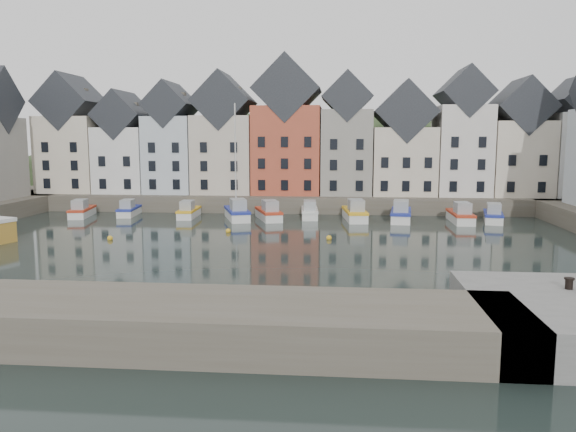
# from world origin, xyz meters

# --- Properties ---
(ground) EXTENTS (260.00, 260.00, 0.00)m
(ground) POSITION_xyz_m (0.00, 0.00, 0.00)
(ground) COLOR black
(ground) RESTS_ON ground
(far_quay) EXTENTS (90.00, 16.00, 2.00)m
(far_quay) POSITION_xyz_m (0.00, 30.00, 1.00)
(far_quay) COLOR #4F493D
(far_quay) RESTS_ON ground
(hillside) EXTENTS (153.60, 70.40, 64.00)m
(hillside) POSITION_xyz_m (0.02, 56.00, -17.96)
(hillside) COLOR #223118
(hillside) RESTS_ON ground
(far_terrace) EXTENTS (72.37, 8.16, 17.78)m
(far_terrace) POSITION_xyz_m (3.21, 28.00, 8.88)
(far_terrace) COLOR beige
(far_terrace) RESTS_ON far_quay
(mooring_buoys) EXTENTS (20.50, 5.50, 0.50)m
(mooring_buoys) POSITION_xyz_m (-4.00, 5.33, 0.15)
(mooring_buoys) COLOR gold
(mooring_buoys) RESTS_ON ground
(boat_a) EXTENTS (2.96, 6.33, 2.34)m
(boat_a) POSITION_xyz_m (-23.47, 17.51, 0.70)
(boat_a) COLOR silver
(boat_a) RESTS_ON ground
(boat_b) EXTENTS (2.44, 5.92, 2.21)m
(boat_b) POSITION_xyz_m (-18.29, 19.07, 0.66)
(boat_b) COLOR silver
(boat_b) RESTS_ON ground
(boat_c) EXTENTS (2.13, 5.97, 2.26)m
(boat_c) POSITION_xyz_m (-10.69, 18.08, 0.67)
(boat_c) COLOR silver
(boat_c) RESTS_ON ground
(boat_d) EXTENTS (4.25, 7.34, 13.41)m
(boat_d) POSITION_xyz_m (-4.70, 16.88, 0.87)
(boat_d) COLOR silver
(boat_d) RESTS_ON ground
(boat_e) EXTENTS (4.03, 6.87, 2.52)m
(boat_e) POSITION_xyz_m (-1.09, 17.16, 0.75)
(boat_e) COLOR silver
(boat_e) RESTS_ON ground
(boat_f) EXTENTS (2.28, 6.13, 2.31)m
(boat_f) POSITION_xyz_m (3.49, 19.03, 0.69)
(boat_f) COLOR silver
(boat_f) RESTS_ON ground
(boat_g) EXTENTS (2.92, 7.22, 2.70)m
(boat_g) POSITION_xyz_m (8.71, 17.57, 0.80)
(boat_g) COLOR silver
(boat_g) RESTS_ON ground
(boat_h) EXTENTS (2.99, 7.17, 2.67)m
(boat_h) POSITION_xyz_m (13.85, 17.34, 0.80)
(boat_h) COLOR silver
(boat_h) RESTS_ON ground
(boat_i) EXTENTS (2.12, 6.67, 2.55)m
(boat_i) POSITION_xyz_m (20.31, 16.88, 0.76)
(boat_i) COLOR silver
(boat_i) RESTS_ON ground
(boat_j) EXTENTS (3.21, 6.46, 2.38)m
(boat_j) POSITION_xyz_m (24.00, 17.55, 0.71)
(boat_j) COLOR silver
(boat_j) RESTS_ON ground
(mooring_bollard) EXTENTS (0.48, 0.48, 0.56)m
(mooring_bollard) POSITION_xyz_m (17.99, -18.38, 2.31)
(mooring_bollard) COLOR black
(mooring_bollard) RESTS_ON near_quay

